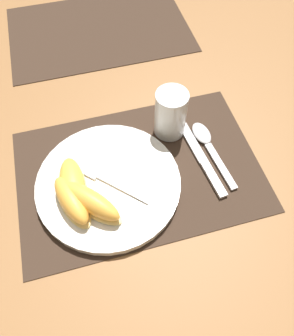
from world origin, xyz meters
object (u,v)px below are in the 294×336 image
citrus_wedge_2 (90,202)px  plate (108,184)px  citrus_wedge_1 (72,201)px  citrus_wedge_0 (73,187)px  juice_glass (170,116)px  knife (201,157)px  spoon (206,141)px  fork (102,177)px

citrus_wedge_2 → plate: bearing=46.9°
citrus_wedge_1 → citrus_wedge_0: bearing=77.8°
juice_glass → citrus_wedge_1: size_ratio=0.89×
knife → citrus_wedge_0: (-0.26, -0.02, 0.03)m
spoon → fork: fork is taller
plate → citrus_wedge_0: bearing=-177.0°
juice_glass → fork: bearing=-151.6°
juice_glass → citrus_wedge_1: bearing=-149.6°
juice_glass → fork: size_ratio=0.75×
plate → spoon: bearing=12.0°
knife → spoon: bearing=52.1°
plate → citrus_wedge_0: (-0.06, -0.00, 0.02)m
plate → fork: fork is taller
citrus_wedge_1 → citrus_wedge_2: size_ratio=0.95×
citrus_wedge_0 → juice_glass: bearing=25.3°
plate → citrus_wedge_2: citrus_wedge_2 is taller
knife → citrus_wedge_1: citrus_wedge_1 is taller
plate → citrus_wedge_1: size_ratio=2.32×
plate → citrus_wedge_0: 0.07m
fork → juice_glass: bearing=28.4°
citrus_wedge_1 → plate: bearing=24.1°
juice_glass → fork: juice_glass is taller
citrus_wedge_0 → knife: bearing=4.1°
spoon → fork: size_ratio=1.23×
citrus_wedge_2 → juice_glass: bearing=36.3°
plate → spoon: 0.22m
plate → knife: size_ratio=1.32×
juice_glass → knife: size_ratio=0.50×
juice_glass → spoon: juice_glass is taller
spoon → fork: bearing=-171.4°
citrus_wedge_1 → knife: bearing=10.0°
spoon → citrus_wedge_0: size_ratio=1.32×
plate → knife: plate is taller
plate → citrus_wedge_2: (-0.04, -0.04, 0.03)m
spoon → citrus_wedge_1: citrus_wedge_1 is taller
citrus_wedge_0 → citrus_wedge_1: citrus_wedge_1 is taller
spoon → citrus_wedge_2: citrus_wedge_2 is taller
juice_glass → citrus_wedge_2: size_ratio=0.84×
fork → citrus_wedge_0: size_ratio=1.08×
knife → citrus_wedge_0: citrus_wedge_0 is taller
plate → juice_glass: (0.15, 0.10, 0.04)m
knife → citrus_wedge_0: 0.26m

